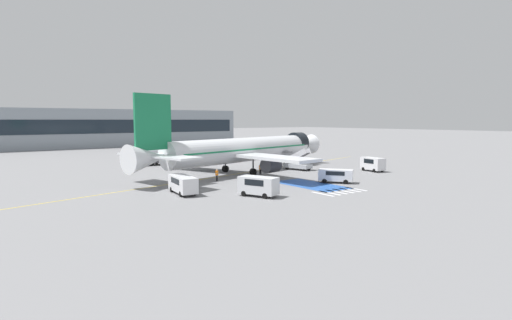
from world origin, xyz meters
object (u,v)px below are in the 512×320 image
Objects in this scene: boarding_stairs_forward at (298,164)px; service_van_0 at (336,175)px; fuel_tanker at (162,155)px; ground_crew_0 at (217,174)px; airliner at (243,150)px; service_van_2 at (183,183)px; terminal_building at (111,128)px; service_van_1 at (258,185)px; ground_crew_1 at (260,168)px; service_van_3 at (373,163)px.

boarding_stairs_forward is 15.14m from service_van_0.
fuel_tanker reaches higher than ground_crew_0.
boarding_stairs_forward is at bearing 64.39° from airliner.
service_van_0 is at bearing 119.04° from ground_crew_0.
service_van_2 is 0.06× the size of terminal_building.
boarding_stairs_forward is at bearing 25.63° from service_van_2.
boarding_stairs_forward is 0.62× the size of fuel_tanker.
service_van_1 is (-4.43, -37.97, -0.44)m from fuel_tanker.
fuel_tanker is 37.85m from service_van_0.
ground_crew_0 is 1.02× the size of ground_crew_1.
service_van_0 is 1.10× the size of service_van_3.
service_van_2 is (-16.32, -11.20, -2.58)m from airliner.
fuel_tanker is (-5.54, 20.17, -2.07)m from airliner.
airliner is 4.69× the size of fuel_tanker.
service_van_0 reaches higher than ground_crew_1.
service_van_0 reaches higher than ground_crew_0.
terminal_building reaches higher than ground_crew_0.
boarding_stairs_forward is at bearing 29.41° from fuel_tanker.
terminal_building is at bearing -120.10° from service_van_1.
service_van_1 is 0.06× the size of terminal_building.
ground_crew_1 is (-3.37, 13.16, -0.15)m from service_van_0.
service_van_1 is 18.55m from ground_crew_1.
service_van_3 reaches higher than ground_crew_1.
service_van_1 is at bearing -12.54° from fuel_tanker.
ground_crew_1 is at bearing 9.78° from airliner.
ground_crew_0 is at bearing 43.09° from service_van_2.
airliner is 4.43m from ground_crew_1.
fuel_tanker is 38.23m from service_van_1.
service_van_2 is (-26.61, -9.02, 0.30)m from boarding_stairs_forward.
service_van_1 is (-14.69, -1.54, 0.21)m from service_van_0.
boarding_stairs_forward is 0.06× the size of terminal_building.
service_van_3 is at bearing -79.41° from terminal_building.
airliner is at bearing 154.39° from boarding_stairs_forward.
terminal_building is (-2.57, 96.50, 4.95)m from service_van_0.
boarding_stairs_forward is at bearing -154.75° from ground_crew_1.
service_van_1 is (-9.97, -17.80, -2.50)m from airliner.
terminal_building reaches higher than service_van_1.
airliner is 19.97m from service_van_2.
ground_crew_1 is (1.34, -3.11, -2.87)m from airliner.
ground_crew_0 is at bearing 101.98° from service_van_0.
service_van_0 is 2.78× the size of ground_crew_0.
service_van_3 reaches higher than service_van_2.
service_van_2 is 19.44m from ground_crew_1.
fuel_tanker is at bearing -119.72° from service_van_1.
airliner is 9.93m from ground_crew_0.
terminal_building is at bearing 82.02° from boarding_stairs_forward.
service_van_1 is 1.11× the size of service_van_3.
service_van_1 is (-20.25, -15.62, 0.37)m from boarding_stairs_forward.
fuel_tanker is at bearing -178.26° from airliner.
service_van_3 is 28.01m from ground_crew_0.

